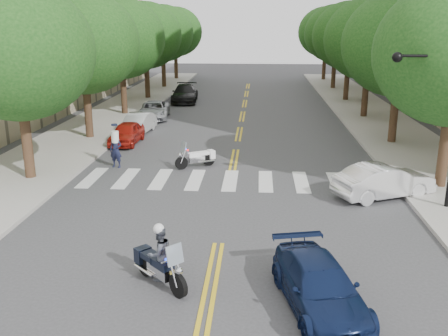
# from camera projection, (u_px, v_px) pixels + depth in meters

# --- Properties ---
(ground) EXTENTS (140.00, 140.00, 0.00)m
(ground) POSITION_uv_depth(u_px,v_px,m) (219.00, 244.00, 15.72)
(ground) COLOR #38383A
(ground) RESTS_ON ground
(sidewalk_left) EXTENTS (5.00, 60.00, 0.15)m
(sidewalk_left) POSITION_uv_depth(u_px,v_px,m) (116.00, 114.00, 37.38)
(sidewalk_left) COLOR #9E9991
(sidewalk_left) RESTS_ON ground
(sidewalk_right) EXTENTS (5.00, 60.00, 0.15)m
(sidewalk_right) POSITION_uv_depth(u_px,v_px,m) (373.00, 117.00, 36.12)
(sidewalk_right) COLOR #9E9991
(sidewalk_right) RESTS_ON ground
(tree_l_0) EXTENTS (6.40, 6.40, 8.45)m
(tree_l_0) POSITION_uv_depth(u_px,v_px,m) (17.00, 51.00, 20.48)
(tree_l_0) COLOR #382316
(tree_l_0) RESTS_ON ground
(tree_l_1) EXTENTS (6.40, 6.40, 8.45)m
(tree_l_1) POSITION_uv_depth(u_px,v_px,m) (83.00, 43.00, 28.14)
(tree_l_1) COLOR #382316
(tree_l_1) RESTS_ON ground
(tree_l_2) EXTENTS (6.40, 6.40, 8.45)m
(tree_l_2) POSITION_uv_depth(u_px,v_px,m) (121.00, 39.00, 35.79)
(tree_l_2) COLOR #382316
(tree_l_2) RESTS_ON ground
(tree_l_3) EXTENTS (6.40, 6.40, 8.45)m
(tree_l_3) POSITION_uv_depth(u_px,v_px,m) (145.00, 36.00, 43.45)
(tree_l_3) COLOR #382316
(tree_l_3) RESTS_ON ground
(tree_l_4) EXTENTS (6.40, 6.40, 8.45)m
(tree_l_4) POSITION_uv_depth(u_px,v_px,m) (162.00, 33.00, 51.10)
(tree_l_4) COLOR #382316
(tree_l_4) RESTS_ON ground
(tree_l_5) EXTENTS (6.40, 6.40, 8.45)m
(tree_l_5) POSITION_uv_depth(u_px,v_px,m) (175.00, 32.00, 58.76)
(tree_l_5) COLOR #382316
(tree_l_5) RESTS_ON ground
(tree_r_1) EXTENTS (6.40, 6.40, 8.45)m
(tree_r_1) POSITION_uv_depth(u_px,v_px,m) (401.00, 44.00, 26.97)
(tree_r_1) COLOR #382316
(tree_r_1) RESTS_ON ground
(tree_r_2) EXTENTS (6.40, 6.40, 8.45)m
(tree_r_2) POSITION_uv_depth(u_px,v_px,m) (370.00, 39.00, 34.62)
(tree_r_2) COLOR #382316
(tree_r_2) RESTS_ON ground
(tree_r_3) EXTENTS (6.40, 6.40, 8.45)m
(tree_r_3) POSITION_uv_depth(u_px,v_px,m) (350.00, 36.00, 42.28)
(tree_r_3) COLOR #382316
(tree_r_3) RESTS_ON ground
(tree_r_4) EXTENTS (6.40, 6.40, 8.45)m
(tree_r_4) POSITION_uv_depth(u_px,v_px,m) (336.00, 34.00, 49.93)
(tree_r_4) COLOR #382316
(tree_r_4) RESTS_ON ground
(tree_r_5) EXTENTS (6.40, 6.40, 8.45)m
(tree_r_5) POSITION_uv_depth(u_px,v_px,m) (326.00, 32.00, 57.59)
(tree_r_5) COLOR #382316
(tree_r_5) RESTS_ON ground
(traffic_signal_pole) EXTENTS (2.82, 0.42, 6.00)m
(traffic_signal_pole) POSITION_uv_depth(u_px,v_px,m) (445.00, 111.00, 17.50)
(traffic_signal_pole) COLOR black
(traffic_signal_pole) RESTS_ON ground
(motorcycle_police) EXTENTS (1.69, 1.70, 1.75)m
(motorcycle_police) POSITION_uv_depth(u_px,v_px,m) (159.00, 257.00, 13.08)
(motorcycle_police) COLOR black
(motorcycle_police) RESTS_ON ground
(motorcycle_parked) EXTENTS (1.85, 1.31, 1.33)m
(motorcycle_parked) POSITION_uv_depth(u_px,v_px,m) (199.00, 157.00, 23.91)
(motorcycle_parked) COLOR black
(motorcycle_parked) RESTS_ON ground
(officer_standing) EXTENTS (0.70, 0.54, 1.70)m
(officer_standing) POSITION_uv_depth(u_px,v_px,m) (116.00, 150.00, 23.72)
(officer_standing) COLOR #171A33
(officer_standing) RESTS_ON ground
(convertible) EXTENTS (4.31, 2.99, 1.35)m
(convertible) POSITION_uv_depth(u_px,v_px,m) (384.00, 181.00, 19.71)
(convertible) COLOR white
(convertible) RESTS_ON ground
(sedan_blue) EXTENTS (2.50, 4.31, 1.18)m
(sedan_blue) POSITION_uv_depth(u_px,v_px,m) (320.00, 286.00, 12.04)
(sedan_blue) COLOR #0F1C40
(sedan_blue) RESTS_ON ground
(parked_car_a) EXTENTS (1.56, 3.64, 1.22)m
(parked_car_a) POSITION_uv_depth(u_px,v_px,m) (127.00, 133.00, 28.41)
(parked_car_a) COLOR #AF1C12
(parked_car_a) RESTS_ON ground
(parked_car_b) EXTENTS (1.71, 3.92, 1.25)m
(parked_car_b) POSITION_uv_depth(u_px,v_px,m) (138.00, 124.00, 30.99)
(parked_car_b) COLOR silver
(parked_car_b) RESTS_ON ground
(parked_car_c) EXTENTS (2.47, 4.58, 1.22)m
(parked_car_c) POSITION_uv_depth(u_px,v_px,m) (154.00, 110.00, 35.77)
(parked_car_c) COLOR #97999E
(parked_car_c) RESTS_ON ground
(parked_car_d) EXTENTS (2.40, 5.25, 1.49)m
(parked_car_d) POSITION_uv_depth(u_px,v_px,m) (185.00, 93.00, 43.13)
(parked_car_d) COLOR black
(parked_car_d) RESTS_ON ground
(parked_car_e) EXTENTS (1.75, 3.74, 1.24)m
(parked_car_e) POSITION_uv_depth(u_px,v_px,m) (188.00, 92.00, 45.16)
(parked_car_e) COLOR #ABACB1
(parked_car_e) RESTS_ON ground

